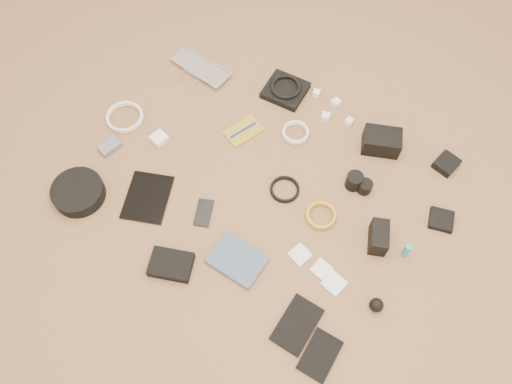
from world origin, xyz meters
The scene contains 33 objects.
laptop centered at (-0.52, 0.37, 0.01)m, with size 0.28×0.20×0.02m, color #BCBCC1.
headphone_pouch centered at (-0.12, 0.47, 0.02)m, with size 0.17×0.16×0.03m, color black.
headphones centered at (-0.12, 0.47, 0.04)m, with size 0.14×0.14×0.02m, color black.
charger_a centered at (0.01, 0.53, 0.01)m, with size 0.03×0.03×0.03m, color white.
charger_b centered at (0.10, 0.52, 0.02)m, with size 0.03×0.03×0.03m, color white.
charger_c centered at (0.19, 0.45, 0.01)m, with size 0.03×0.03×0.03m, color white.
charger_d centered at (0.10, 0.43, 0.02)m, with size 0.03×0.03×0.03m, color white.
dslr_camera centered at (0.35, 0.41, 0.04)m, with size 0.15×0.10×0.09m, color black.
lens_pouch centered at (0.62, 0.45, 0.02)m, with size 0.08×0.09×0.03m, color black.
notebook_olive centered at (-0.18, 0.20, 0.00)m, with size 0.10×0.15×0.01m, color olive.
pen_blue centered at (-0.18, 0.20, 0.01)m, with size 0.01×0.01×0.13m, color #1319A1.
cable_white_a centered at (0.02, 0.30, 0.01)m, with size 0.11×0.11×0.01m, color silver.
lens_a centered at (0.33, 0.19, 0.03)m, with size 0.06×0.06×0.07m, color black.
lens_b centered at (0.38, 0.19, 0.03)m, with size 0.06×0.06×0.05m, color black.
card_reader centered at (0.69, 0.21, 0.01)m, with size 0.09×0.09×0.02m, color black.
power_brick centered at (-0.46, -0.01, 0.01)m, with size 0.06×0.06×0.03m, color white.
cable_white_b centered at (-0.65, 0.01, 0.01)m, with size 0.16×0.16×0.01m, color silver.
cable_black centered at (0.10, 0.04, 0.01)m, with size 0.12×0.12×0.01m, color black.
cable_yellow centered at (0.28, 0.00, 0.01)m, with size 0.12×0.12×0.01m, color gold.
flash centered at (0.50, 0.01, 0.04)m, with size 0.06×0.12×0.09m, color black.
lens_cleaner centered at (0.61, 0.01, 0.04)m, with size 0.02×0.02×0.08m, color teal.
battery_charger centered at (-0.62, -0.14, 0.01)m, with size 0.06×0.09×0.02m, color #5E5E63.
tablet centered at (-0.35, -0.25, 0.00)m, with size 0.16×0.21×0.01m, color black.
phone centered at (-0.12, -0.20, 0.00)m, with size 0.06×0.11×0.01m, color black.
filter_case_left centered at (0.28, -0.18, 0.00)m, with size 0.07×0.07×0.01m, color silver.
filter_case_mid centered at (0.37, -0.19, 0.00)m, with size 0.06×0.06×0.01m, color silver.
filter_case_right centered at (0.44, -0.22, 0.01)m, with size 0.07×0.07×0.01m, color silver.
air_blower centered at (0.60, -0.22, 0.02)m, with size 0.05×0.05×0.05m, color black.
headphone_case centered at (-0.59, -0.37, 0.03)m, with size 0.20×0.20×0.06m, color black.
drive_case centered at (-0.11, -0.44, 0.02)m, with size 0.15×0.11×0.04m, color black.
paperback centered at (0.08, -0.38, 0.01)m, with size 0.14×0.19×0.02m, color #3C5167.
notebook_black_a centered at (0.39, -0.41, 0.01)m, with size 0.12×0.19×0.01m, color black.
notebook_black_b centered at (0.50, -0.46, 0.01)m, with size 0.10×0.16×0.01m, color black.
Camera 1 is at (0.46, -0.83, 1.73)m, focal length 35.00 mm.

